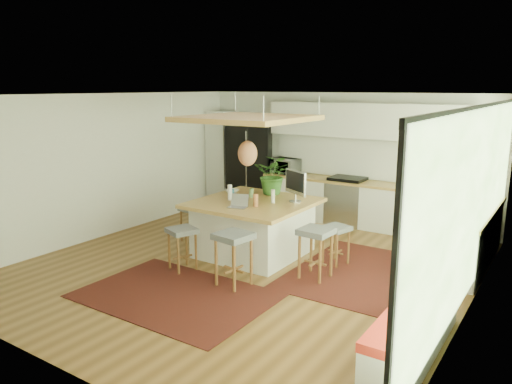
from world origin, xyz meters
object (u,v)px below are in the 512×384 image
Objects in this scene: laptop at (237,200)px; stool_left_side at (193,222)px; fridge at (250,170)px; stool_near_right at (234,262)px; stool_right_back at (336,243)px; stool_right_front at (315,255)px; monitor at (295,187)px; microwave at (285,164)px; island at (254,228)px; stool_near_left at (182,248)px; island_plant at (274,179)px.

stool_left_side is at bearing 147.57° from laptop.
fridge is 6.23× the size of laptop.
stool_near_right is 1.20× the size of stool_left_side.
stool_right_back is (3.24, -2.32, -0.57)m from fridge.
fridge is 2.77m from stool_left_side.
monitor is (-0.76, 0.74, 0.83)m from stool_right_front.
island is at bearing -62.77° from microwave.
laptop reaches higher than island.
stool_near_left is 2.06m from stool_right_front.
stool_near_right is 1.16m from laptop.
stool_near_left is 3.99m from microwave.
laptop is (1.89, -3.16, 0.12)m from fridge.
island_plant is (-0.01, 0.66, 0.74)m from island.
microwave is at bearing 94.27° from laptop.
stool_near_right is at bearing -34.45° from stool_left_side.
laptop reaches higher than stool_right_back.
island is at bearing 111.97° from stool_near_right.
stool_near_right is (1.04, -0.07, 0.00)m from stool_near_left.
stool_near_left is 2.11m from monitor.
stool_left_side is at bearing -90.94° from microwave.
stool_near_left is at bearing -104.65° from island_plant.
laptop reaches higher than stool_right_front.
stool_near_left is 0.88× the size of stool_right_front.
fridge is 3.26m from island.
island_plant is at bearing -178.87° from monitor.
stool_near_left is at bearing -139.92° from laptop.
fridge is 2.98× the size of stool_left_side.
fridge is 3.24× the size of microwave.
stool_near_right is (2.38, -3.95, -0.57)m from fridge.
stool_near_left is 2.15× the size of laptop.
stool_right_back is 2.02× the size of laptop.
microwave reaches higher than stool_left_side.
microwave reaches higher than stool_right_front.
stool_near_left is 1.14m from laptop.
microwave is at bearing 134.79° from stool_right_back.
microwave is (-1.45, 3.95, 0.77)m from stool_near_right.
stool_right_front is at bearing -37.36° from island_plant.
laptop is at bearing -174.84° from stool_right_front.
stool_left_side is 2.81m from microwave.
monitor is (0.08, 1.64, 0.83)m from stool_near_right.
laptop is at bearing 121.91° from stool_near_right.
island_plant reaches higher than stool_near_left.
stool_left_side is (-1.35, -0.02, -0.11)m from island.
microwave is (-0.41, 3.89, 0.77)m from stool_near_left.
stool_near_left is at bearing -155.99° from stool_right_front.
fridge reaches higher than stool_near_right.
laptop is at bearing -80.04° from fridge.
monitor reaches higher than stool_left_side.
stool_near_left is at bearing -75.94° from microwave.
monitor is (0.57, 0.86, 0.14)m from laptop.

